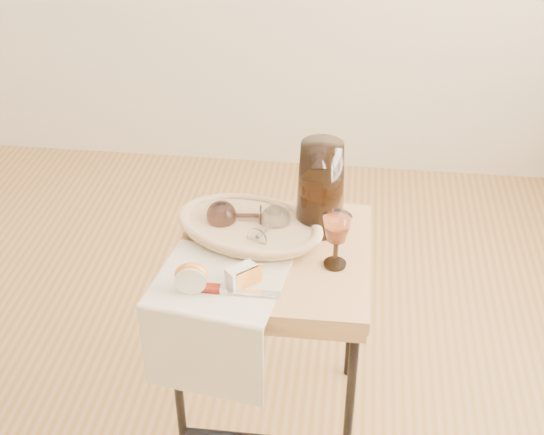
% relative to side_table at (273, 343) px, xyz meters
% --- Properties ---
extents(side_table, '(0.51, 0.51, 0.64)m').
position_rel_side_table_xyz_m(side_table, '(0.00, 0.00, 0.00)').
color(side_table, brown).
rests_on(side_table, floor).
extents(tea_towel, '(0.35, 0.32, 0.01)m').
position_rel_side_table_xyz_m(tea_towel, '(-0.12, -0.14, 0.32)').
color(tea_towel, white).
rests_on(tea_towel, side_table).
extents(bread_basket, '(0.41, 0.33, 0.05)m').
position_rel_side_table_xyz_m(bread_basket, '(-0.07, 0.06, 0.35)').
color(bread_basket, '#A27B4F').
rests_on(bread_basket, side_table).
extents(goblet_lying_a, '(0.14, 0.10, 0.08)m').
position_rel_side_table_xyz_m(goblet_lying_a, '(-0.10, 0.08, 0.37)').
color(goblet_lying_a, '#4F342C').
rests_on(goblet_lying_a, bread_basket).
extents(goblet_lying_b, '(0.12, 0.14, 0.08)m').
position_rel_side_table_xyz_m(goblet_lying_b, '(-0.02, 0.04, 0.37)').
color(goblet_lying_b, white).
rests_on(goblet_lying_b, bread_basket).
extents(pitcher, '(0.20, 0.27, 0.30)m').
position_rel_side_table_xyz_m(pitcher, '(0.11, 0.13, 0.45)').
color(pitcher, black).
rests_on(pitcher, side_table).
extents(wine_goblet, '(0.09, 0.09, 0.15)m').
position_rel_side_table_xyz_m(wine_goblet, '(0.16, -0.04, 0.40)').
color(wine_goblet, white).
rests_on(wine_goblet, side_table).
extents(apple_half, '(0.09, 0.05, 0.08)m').
position_rel_side_table_xyz_m(apple_half, '(-0.18, -0.18, 0.37)').
color(apple_half, red).
rests_on(apple_half, tea_towel).
extents(apple_wedge, '(0.08, 0.08, 0.05)m').
position_rel_side_table_xyz_m(apple_wedge, '(-0.06, -0.15, 0.35)').
color(apple_wedge, beige).
rests_on(apple_wedge, tea_towel).
extents(table_knife, '(0.23, 0.02, 0.02)m').
position_rel_side_table_xyz_m(table_knife, '(-0.09, -0.19, 0.34)').
color(table_knife, silver).
rests_on(table_knife, tea_towel).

